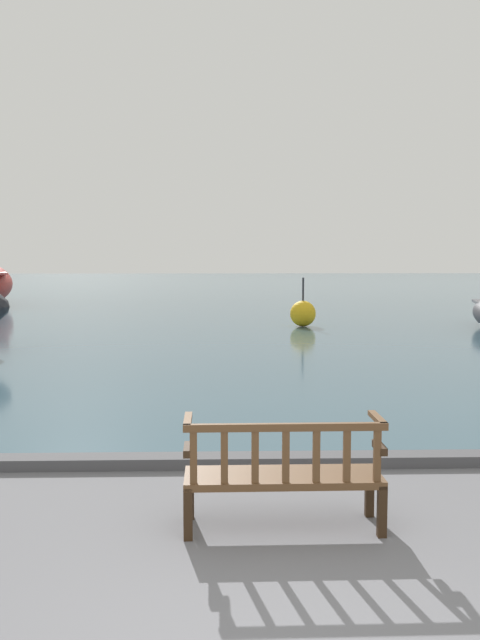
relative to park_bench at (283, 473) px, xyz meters
The scene contains 4 objects.
harbor_water 41.90m from the park_bench, 90.31° to the left, with size 100.00×80.00×0.08m, color #385666.
quay_edge_kerb 1.81m from the park_bench, 97.34° to the left, with size 40.00×0.30×0.12m, color #4C4C50.
park_bench is the anchor object (origin of this frame).
channel_buoy 15.98m from the park_bench, 82.67° to the left, with size 0.78×0.78×1.48m.
Camera 1 is at (-0.29, -3.51, 2.22)m, focal length 40.00 mm.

